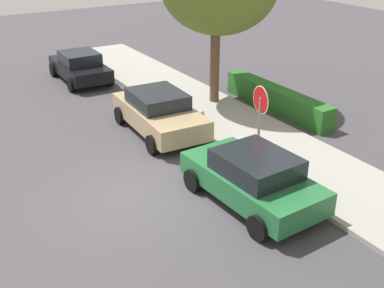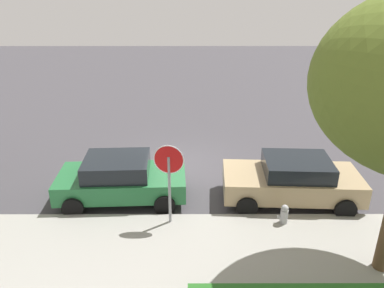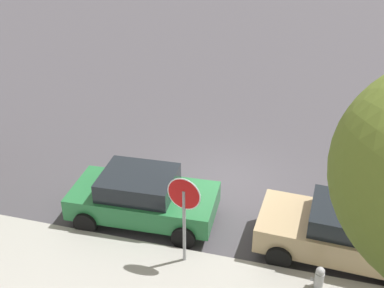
# 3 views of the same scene
# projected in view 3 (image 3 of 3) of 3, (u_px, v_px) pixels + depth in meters

# --- Properties ---
(ground_plane) EXTENTS (60.00, 60.00, 0.00)m
(ground_plane) POSITION_uv_depth(u_px,v_px,m) (225.00, 182.00, 15.24)
(ground_plane) COLOR #423F44
(stop_sign) EXTENTS (0.83, 0.14, 2.53)m
(stop_sign) POSITION_uv_depth(u_px,v_px,m) (184.00, 207.00, 11.17)
(stop_sign) COLOR gray
(stop_sign) RESTS_ON ground_plane
(parked_car_green) EXTENTS (4.08, 2.26, 1.45)m
(parked_car_green) POSITION_uv_depth(u_px,v_px,m) (143.00, 196.00, 13.27)
(parked_car_green) COLOR #236B38
(parked_car_green) RESTS_ON ground_plane
(parked_car_tan) EXTENTS (4.32, 2.27, 1.47)m
(parked_car_tan) POSITION_uv_depth(u_px,v_px,m) (346.00, 232.00, 11.93)
(parked_car_tan) COLOR tan
(parked_car_tan) RESTS_ON ground_plane
(fire_hydrant) EXTENTS (0.30, 0.22, 0.72)m
(fire_hydrant) POSITION_uv_depth(u_px,v_px,m) (319.00, 279.00, 11.05)
(fire_hydrant) COLOR #A5A5A8
(fire_hydrant) RESTS_ON ground_plane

